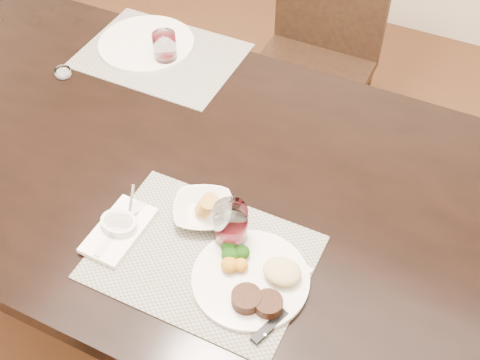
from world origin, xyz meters
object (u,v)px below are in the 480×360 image
at_px(wine_glass_near, 231,227).
at_px(dinner_plate, 255,279).
at_px(far_plate, 146,44).
at_px(steak_knife, 275,316).
at_px(cracker_bowl, 203,210).
at_px(chair_far, 317,49).

bearing_deg(wine_glass_near, dinner_plate, -39.53).
bearing_deg(far_plate, steak_knife, -43.27).
xyz_separation_m(cracker_bowl, far_plate, (-0.47, 0.51, -0.01)).
distance_m(dinner_plate, cracker_bowl, 0.21).
bearing_deg(steak_knife, wine_glass_near, 160.44).
distance_m(dinner_plate, steak_knife, 0.09).
bearing_deg(steak_knife, cracker_bowl, 165.75).
bearing_deg(steak_knife, chair_far, 125.65).
distance_m(steak_knife, far_plate, 0.99).
bearing_deg(chair_far, wine_glass_near, -80.39).
bearing_deg(far_plate, dinner_plate, -43.70).
height_order(chair_far, far_plate, chair_far).
distance_m(steak_knife, wine_glass_near, 0.22).
height_order(dinner_plate, far_plate, dinner_plate).
xyz_separation_m(steak_knife, cracker_bowl, (-0.25, 0.17, 0.01)).
distance_m(cracker_bowl, far_plate, 0.69).
xyz_separation_m(chair_far, steak_knife, (0.35, -1.22, 0.26)).
xyz_separation_m(dinner_plate, far_plate, (-0.65, 0.62, -0.01)).
bearing_deg(chair_far, cracker_bowl, -84.71).
xyz_separation_m(steak_knife, wine_glass_near, (-0.17, 0.13, 0.04)).
relative_size(chair_far, dinner_plate, 3.64).
xyz_separation_m(dinner_plate, cracker_bowl, (-0.18, 0.11, 0.00)).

